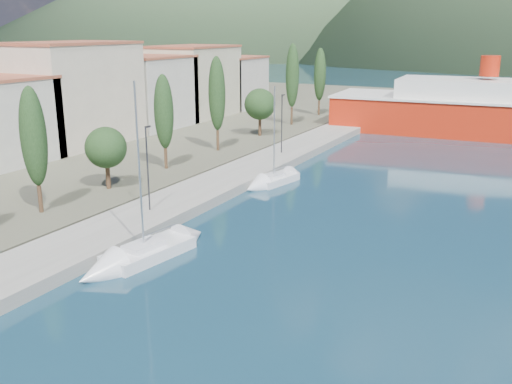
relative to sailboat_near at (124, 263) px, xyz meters
The scene contains 8 objects.
ground 113.02m from the sailboat_near, 87.45° to the left, with size 1400.00×1400.00×0.00m, color #17384B.
quay 19.32m from the sailboat_near, 101.85° to the left, with size 5.00×88.00×0.80m, color gray.
land_strip 50.96m from the sailboat_near, 145.44° to the left, with size 70.00×148.00×0.70m, color #565644.
town_buildings 40.55m from the sailboat_near, 132.13° to the left, with size 9.20×69.20×11.30m.
tree_row 29.06m from the sailboat_near, 112.03° to the left, with size 3.77×63.12×10.80m.
lamp_posts 8.77m from the sailboat_near, 120.06° to the left, with size 0.15×47.22×6.06m.
sailboat_near is the anchor object (origin of this frame).
sailboat_mid 19.62m from the sailboat_near, 92.13° to the left, with size 3.25×6.69×9.43m.
Camera 1 is at (15.99, -16.44, 13.40)m, focal length 40.00 mm.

